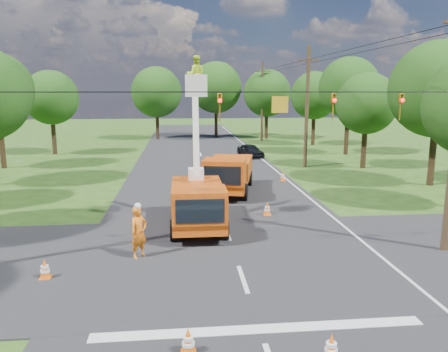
{
  "coord_description": "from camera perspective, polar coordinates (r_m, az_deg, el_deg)",
  "views": [
    {
      "loc": [
        -2.04,
        -13.76,
        6.33
      ],
      "look_at": [
        -0.11,
        5.28,
        2.6
      ],
      "focal_mm": 35.0,
      "sensor_mm": 36.0,
      "label": 1
    }
  ],
  "objects": [
    {
      "name": "traffic_cone_2",
      "position": [
        22.7,
        5.68,
        -4.27
      ],
      "size": [
        0.38,
        0.38,
        0.71
      ],
      "color": "orange",
      "rests_on": "ground"
    },
    {
      "name": "tree_far_b",
      "position": [
        60.97,
        -1.05,
        11.48
      ],
      "size": [
        7.0,
        7.0,
        10.32
      ],
      "color": "#382616",
      "rests_on": "ground"
    },
    {
      "name": "tree_far_c",
      "position": [
        58.9,
        5.63,
        10.72
      ],
      "size": [
        6.2,
        6.2,
        9.18
      ],
      "color": "#382616",
      "rests_on": "ground"
    },
    {
      "name": "pole_right_mid",
      "position": [
        37.3,
        10.78,
        8.96
      ],
      "size": [
        1.8,
        0.3,
        10.0
      ],
      "color": "#4C3823",
      "rests_on": "ground"
    },
    {
      "name": "tree_left_f",
      "position": [
        47.51,
        -21.66,
        9.49
      ],
      "size": [
        5.4,
        5.4,
        8.4
      ],
      "color": "#382616",
      "rests_on": "ground"
    },
    {
      "name": "traffic_cone_0",
      "position": [
        11.37,
        -4.7,
        -20.7
      ],
      "size": [
        0.38,
        0.38,
        0.71
      ],
      "color": "orange",
      "rests_on": "ground"
    },
    {
      "name": "traffic_cone_3",
      "position": [
        16.42,
        -22.36,
        -11.17
      ],
      "size": [
        0.38,
        0.38,
        0.71
      ],
      "color": "orange",
      "rests_on": "ground"
    },
    {
      "name": "tree_right_b",
      "position": [
        32.57,
        26.21,
        10.1
      ],
      "size": [
        6.4,
        6.4,
        9.65
      ],
      "color": "#382616",
      "rests_on": "ground"
    },
    {
      "name": "pole_right_far",
      "position": [
        56.76,
        5.0,
        9.76
      ],
      "size": [
        1.8,
        0.3,
        10.0
      ],
      "color": "#4C3823",
      "rests_on": "ground"
    },
    {
      "name": "tree_right_e",
      "position": [
        53.17,
        11.75,
        10.25
      ],
      "size": [
        5.6,
        5.6,
        8.63
      ],
      "color": "#382616",
      "rests_on": "ground"
    },
    {
      "name": "road_main",
      "position": [
        34.4,
        -2.28,
        0.42
      ],
      "size": [
        12.0,
        100.0,
        0.06
      ],
      "primitive_type": "cube",
      "color": "black",
      "rests_on": "ground"
    },
    {
      "name": "ground",
      "position": [
        34.4,
        -2.28,
        0.42
      ],
      "size": [
        140.0,
        140.0,
        0.0
      ],
      "primitive_type": "plane",
      "color": "#274414",
      "rests_on": "ground"
    },
    {
      "name": "tree_right_c",
      "position": [
        37.96,
        18.13,
        8.96
      ],
      "size": [
        5.0,
        5.0,
        7.83
      ],
      "color": "#382616",
      "rests_on": "ground"
    },
    {
      "name": "tree_far_a",
      "position": [
        58.83,
        -8.81,
        10.77
      ],
      "size": [
        6.6,
        6.6,
        9.5
      ],
      "color": "#382616",
      "rests_on": "ground"
    },
    {
      "name": "traffic_cone_6",
      "position": [
        31.44,
        7.71,
        -0.02
      ],
      "size": [
        0.38,
        0.38,
        0.71
      ],
      "color": "orange",
      "rests_on": "ground"
    },
    {
      "name": "second_truck",
      "position": [
        27.34,
        0.59,
        0.4
      ],
      "size": [
        3.82,
        6.96,
        2.47
      ],
      "rotation": [
        0.0,
        0.0,
        -0.23
      ],
      "color": "#CC5B0E",
      "rests_on": "ground"
    },
    {
      "name": "bucket_truck",
      "position": [
        20.37,
        -3.47,
        -2.22
      ],
      "size": [
        2.53,
        6.25,
        7.92
      ],
      "rotation": [
        0.0,
        0.0,
        -0.01
      ],
      "color": "#CC5B0E",
      "rests_on": "ground"
    },
    {
      "name": "traffic_cone_1",
      "position": [
        11.4,
        13.83,
        -20.91
      ],
      "size": [
        0.38,
        0.38,
        0.71
      ],
      "color": "orange",
      "rests_on": "ground"
    },
    {
      "name": "tree_right_d",
      "position": [
        45.95,
        16.03,
        11.05
      ],
      "size": [
        6.0,
        6.0,
        9.7
      ],
      "color": "#382616",
      "rests_on": "ground"
    },
    {
      "name": "ground_worker",
      "position": [
        17.13,
        -11.07,
        -7.24
      ],
      "size": [
        0.87,
        0.87,
        2.04
      ],
      "primitive_type": "imported",
      "rotation": [
        0.0,
        0.0,
        0.78
      ],
      "color": "orange",
      "rests_on": "ground"
    },
    {
      "name": "edge_line",
      "position": [
        35.18,
        6.87,
        0.59
      ],
      "size": [
        0.12,
        90.0,
        0.02
      ],
      "primitive_type": "cube",
      "color": "silver",
      "rests_on": "ground"
    },
    {
      "name": "stop_bar",
      "position": [
        12.48,
        4.71,
        -19.5
      ],
      "size": [
        9.0,
        0.45,
        0.02
      ],
      "primitive_type": "cube",
      "color": "silver",
      "rests_on": "ground"
    },
    {
      "name": "signal_span",
      "position": [
        16.32,
        9.5,
        9.3
      ],
      "size": [
        18.0,
        0.29,
        1.07
      ],
      "color": "black",
      "rests_on": "ground"
    },
    {
      "name": "road_cross",
      "position": [
        17.1,
        1.51,
        -10.7
      ],
      "size": [
        56.0,
        10.0,
        0.07
      ],
      "primitive_type": "cube",
      "color": "black",
      "rests_on": "ground"
    },
    {
      "name": "distant_car",
      "position": [
        42.53,
        3.48,
        3.32
      ],
      "size": [
        2.53,
        4.03,
        1.28
      ],
      "primitive_type": "imported",
      "rotation": [
        0.0,
        0.0,
        0.29
      ],
      "color": "black",
      "rests_on": "ground"
    }
  ]
}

